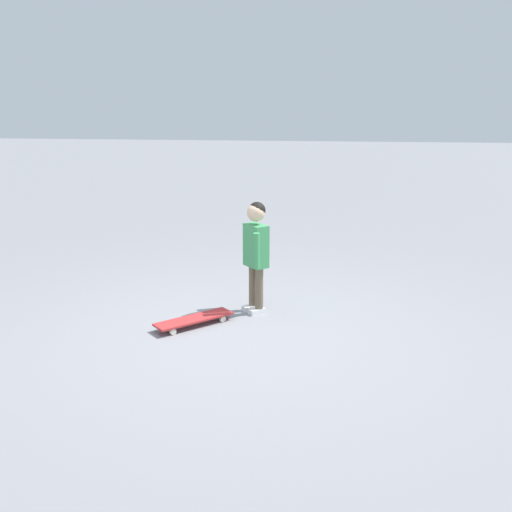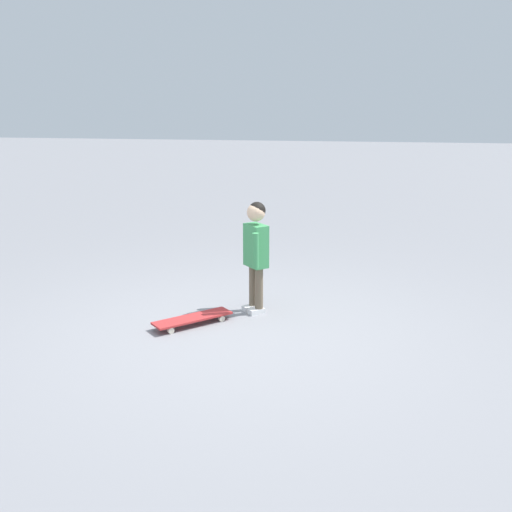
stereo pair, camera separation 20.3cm
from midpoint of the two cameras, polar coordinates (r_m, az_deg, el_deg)
ground_plane at (r=5.23m, az=-0.74°, el=-7.45°), size 50.00×50.00×0.00m
child_person at (r=5.57m, az=1.03°, el=1.05°), size 0.40×0.27×1.06m
skateboard at (r=5.43m, az=-4.98°, el=-5.96°), size 0.65×0.66×0.07m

